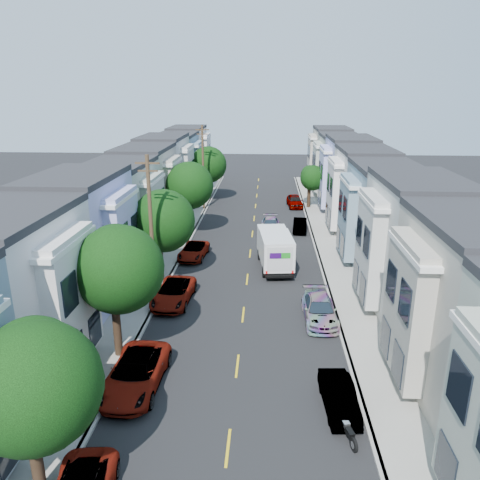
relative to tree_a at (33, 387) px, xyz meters
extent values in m
plane|color=black|center=(6.30, 14.73, -4.63)|extent=(160.00, 160.00, 0.00)
cube|color=black|center=(6.30, 29.73, -4.62)|extent=(12.00, 70.00, 0.02)
cube|color=gray|center=(0.25, 29.73, -4.55)|extent=(0.30, 70.00, 0.15)
cube|color=gray|center=(12.35, 29.73, -4.55)|extent=(0.30, 70.00, 0.15)
cube|color=gray|center=(-1.05, 29.73, -4.55)|extent=(2.60, 70.00, 0.15)
cube|color=gray|center=(13.65, 29.73, -4.55)|extent=(2.60, 70.00, 0.15)
cube|color=gold|center=(6.30, 29.73, -4.63)|extent=(0.12, 70.00, 0.01)
cube|color=gray|center=(-4.85, 29.73, -4.63)|extent=(5.00, 70.00, 8.50)
cube|color=gray|center=(17.45, 29.73, -4.63)|extent=(5.00, 70.00, 8.50)
cylinder|color=black|center=(-0.30, 0.00, -3.09)|extent=(0.44, 0.44, 3.08)
sphere|color=#124C11|center=(0.00, 0.00, 0.02)|extent=(4.49, 4.49, 4.49)
cylinder|color=black|center=(-0.30, 9.34, -2.85)|extent=(0.44, 0.44, 3.55)
sphere|color=#124C11|center=(0.00, 9.34, 0.57)|extent=(4.70, 4.70, 4.70)
cylinder|color=black|center=(-0.30, 20.03, -3.04)|extent=(0.44, 0.44, 3.18)
sphere|color=#124C11|center=(0.00, 20.03, 0.20)|extent=(4.70, 4.70, 4.70)
cylinder|color=black|center=(-0.30, 32.06, -2.90)|extent=(0.44, 0.44, 3.45)
sphere|color=#124C11|center=(0.00, 32.06, 0.47)|extent=(4.70, 4.70, 4.70)
cylinder|color=black|center=(-0.30, 47.08, -3.03)|extent=(0.44, 0.44, 3.19)
sphere|color=#124C11|center=(0.00, 47.08, 0.21)|extent=(4.70, 4.70, 4.70)
cylinder|color=black|center=(12.90, 44.11, -3.27)|extent=(0.44, 0.44, 2.71)
sphere|color=#124C11|center=(13.20, 44.11, -0.84)|extent=(3.10, 3.10, 3.10)
cylinder|color=#42301E|center=(0.00, 16.73, 0.37)|extent=(0.26, 0.26, 10.00)
cube|color=#42301E|center=(0.00, 16.73, 4.97)|extent=(1.60, 0.12, 0.12)
cylinder|color=#42301E|center=(0.00, 42.73, 0.37)|extent=(0.26, 0.26, 10.00)
cube|color=#42301E|center=(0.00, 42.73, 4.97)|extent=(1.60, 0.12, 0.12)
cube|color=silver|center=(8.46, 22.55, -2.77)|extent=(2.39, 4.28, 2.34)
cube|color=silver|center=(8.46, 25.68, -2.87)|extent=(2.39, 1.99, 2.15)
cube|color=black|center=(8.46, 23.44, -4.06)|extent=(2.20, 6.14, 0.24)
cube|color=#2D0A51|center=(8.11, 20.41, -2.49)|extent=(0.90, 0.04, 0.44)
cube|color=#198C1E|center=(8.90, 20.41, -2.49)|extent=(0.70, 0.04, 0.44)
cylinder|color=black|center=(7.38, 21.37, -4.18)|extent=(0.28, 0.90, 0.90)
cylinder|color=black|center=(9.53, 21.37, -4.18)|extent=(0.28, 0.90, 0.90)
cylinder|color=black|center=(7.38, 25.38, -4.18)|extent=(0.28, 0.90, 0.90)
cylinder|color=black|center=(9.53, 25.38, -4.18)|extent=(0.28, 0.90, 0.90)
imported|color=black|center=(8.14, 33.85, -3.96)|extent=(1.89, 4.44, 1.33)
imported|color=black|center=(1.40, 6.58, -3.86)|extent=(2.74, 5.64, 1.55)
imported|color=gray|center=(1.40, 16.31, -3.91)|extent=(2.65, 5.30, 1.44)
imported|color=#3C0D0A|center=(1.40, 25.34, -3.99)|extent=(2.47, 4.74, 1.27)
imported|color=#5D5D5E|center=(11.20, 5.51, -3.99)|extent=(1.61, 3.93, 1.28)
imported|color=white|center=(11.20, 14.29, -3.91)|extent=(2.15, 4.85, 1.44)
imported|color=black|center=(11.20, 33.98, -3.98)|extent=(1.69, 3.96, 1.29)
imported|color=black|center=(11.20, 44.63, -3.88)|extent=(2.13, 4.73, 1.49)
cylinder|color=black|center=(11.28, 4.17, -4.33)|extent=(0.11, 0.60, 0.60)
cylinder|color=black|center=(11.28, 2.85, -4.33)|extent=(0.11, 0.60, 0.60)
cube|color=black|center=(11.28, 3.51, -4.16)|extent=(0.21, 1.04, 0.17)
cube|color=#B2B2B2|center=(11.28, 3.74, -3.97)|extent=(0.26, 0.41, 0.21)
camera|label=1|loc=(7.72, -12.95, 9.50)|focal=35.00mm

